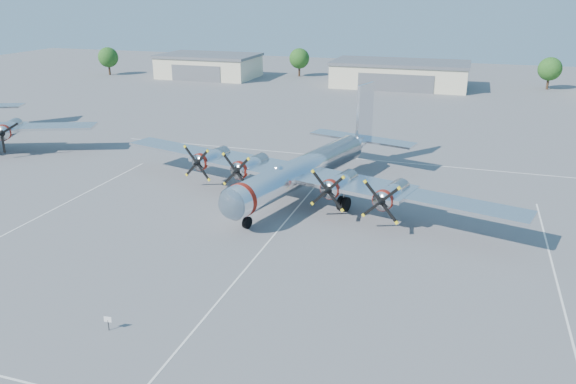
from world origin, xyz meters
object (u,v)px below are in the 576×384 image
(tree_west, at_px, (299,59))
(main_bomber_b29, at_px, (308,195))
(hangar_center, at_px, (400,74))
(tree_east, at_px, (550,69))
(info_placard, at_px, (108,321))
(hangar_west, at_px, (209,66))
(tree_far_west, at_px, (108,57))

(tree_west, bearing_deg, main_bomber_b29, -72.55)
(main_bomber_b29, bearing_deg, hangar_center, 105.16)
(hangar_center, bearing_deg, main_bomber_b29, -90.05)
(tree_east, bearing_deg, main_bomber_b29, -111.24)
(tree_east, height_order, info_placard, tree_east)
(hangar_west, distance_m, tree_east, 75.26)
(hangar_center, distance_m, tree_east, 30.64)
(hangar_center, bearing_deg, info_placard, -92.90)
(hangar_west, bearing_deg, hangar_center, -0.00)
(info_placard, bearing_deg, hangar_center, 81.26)
(tree_far_west, distance_m, main_bomber_b29, 97.19)
(hangar_west, bearing_deg, tree_west, 21.89)
(main_bomber_b29, height_order, info_placard, main_bomber_b29)
(tree_far_west, height_order, info_placard, tree_far_west)
(main_bomber_b29, bearing_deg, info_placard, -85.10)
(tree_east, height_order, main_bomber_b29, tree_east)
(tree_east, distance_m, main_bomber_b29, 83.09)
(hangar_west, xyz_separation_m, tree_east, (75.00, 6.04, 1.51))
(hangar_center, relative_size, tree_east, 4.31)
(tree_east, bearing_deg, hangar_west, -175.40)
(tree_far_west, bearing_deg, hangar_west, 9.01)
(hangar_center, height_order, info_placard, hangar_center)
(tree_far_west, distance_m, tree_west, 46.57)
(hangar_center, bearing_deg, hangar_west, 180.00)
(hangar_west, xyz_separation_m, tree_far_west, (-25.00, -3.96, 1.51))
(hangar_west, xyz_separation_m, info_placard, (40.02, -98.40, -2.04))
(tree_west, height_order, tree_east, same)
(tree_west, bearing_deg, hangar_center, -17.82)
(hangar_west, distance_m, main_bomber_b29, 84.34)
(hangar_west, distance_m, hangar_center, 45.00)
(hangar_west, distance_m, tree_far_west, 25.36)
(tree_west, distance_m, tree_east, 55.04)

